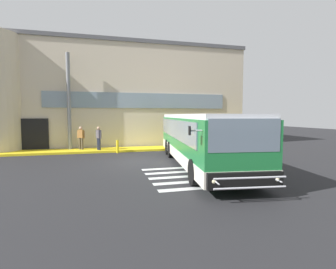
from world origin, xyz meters
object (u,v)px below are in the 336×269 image
object	(u,v)px
safety_bollard_yellow	(118,147)
passenger_near_column	(81,136)
passenger_by_doorway	(99,137)
entry_support_column	(69,101)
bus_main_foreground	(199,140)

from	to	relation	value
safety_bollard_yellow	passenger_near_column	bearing A→B (deg)	150.45
passenger_near_column	passenger_by_doorway	bearing A→B (deg)	-27.19
passenger_near_column	entry_support_column	bearing A→B (deg)	154.68
passenger_near_column	safety_bollard_yellow	size ratio (longest dim) A/B	1.86
bus_main_foreground	passenger_near_column	xyz separation A→B (m)	(-6.42, 6.91, -0.22)
passenger_near_column	bus_main_foreground	bearing A→B (deg)	-47.13
passenger_near_column	passenger_by_doorway	size ratio (longest dim) A/B	1.00
passenger_by_doorway	safety_bollard_yellow	size ratio (longest dim) A/B	1.86
entry_support_column	passenger_near_column	size ratio (longest dim) A/B	4.16
bus_main_foreground	passenger_by_doorway	distance (m)	8.15
entry_support_column	passenger_near_column	xyz separation A→B (m)	(0.81, -0.39, -2.52)
bus_main_foreground	passenger_by_doorway	xyz separation A→B (m)	(-5.19, 6.28, -0.26)
entry_support_column	passenger_by_doorway	world-z (taller)	entry_support_column
bus_main_foreground	safety_bollard_yellow	world-z (taller)	bus_main_foreground
passenger_by_doorway	safety_bollard_yellow	bearing A→B (deg)	-31.76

